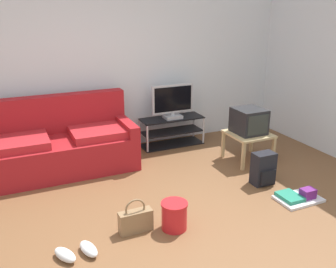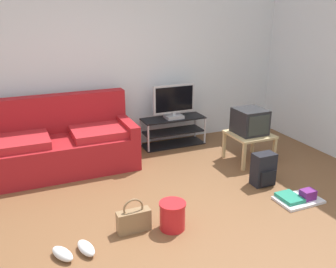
{
  "view_description": "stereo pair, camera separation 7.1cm",
  "coord_description": "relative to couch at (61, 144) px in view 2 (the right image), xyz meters",
  "views": [
    {
      "loc": [
        -1.3,
        -2.92,
        2.12
      ],
      "look_at": [
        0.49,
        1.04,
        0.61
      ],
      "focal_mm": 39.85,
      "sensor_mm": 36.0,
      "label": 1
    },
    {
      "loc": [
        -1.23,
        -2.94,
        2.12
      ],
      "look_at": [
        0.49,
        1.04,
        0.61
      ],
      "focal_mm": 39.85,
      "sensor_mm": 36.0,
      "label": 2
    }
  ],
  "objects": [
    {
      "name": "sneakers_pair",
      "position": [
        -0.18,
        -1.96,
        -0.3
      ],
      "size": [
        0.41,
        0.29,
        0.09
      ],
      "color": "white",
      "rests_on": "ground_plane"
    },
    {
      "name": "floor_tray",
      "position": [
        2.32,
        -1.99,
        -0.31
      ],
      "size": [
        0.5,
        0.34,
        0.14
      ],
      "color": "silver",
      "rests_on": "ground_plane"
    },
    {
      "name": "handbag",
      "position": [
        0.42,
        -1.8,
        -0.22
      ],
      "size": [
        0.33,
        0.11,
        0.35
      ],
      "rotation": [
        0.0,
        0.0,
        0.37
      ],
      "color": "olive",
      "rests_on": "ground_plane"
    },
    {
      "name": "wall_back",
      "position": [
        0.71,
        0.55,
        1.0
      ],
      "size": [
        9.0,
        0.1,
        2.7
      ],
      "primitive_type": "cube",
      "color": "silver",
      "rests_on": "ground_plane"
    },
    {
      "name": "side_table",
      "position": [
        2.47,
        -0.79,
        0.01
      ],
      "size": [
        0.56,
        0.56,
        0.41
      ],
      "color": "tan",
      "rests_on": "ground_plane"
    },
    {
      "name": "flat_tv",
      "position": [
        1.75,
        0.21,
        0.36
      ],
      "size": [
        0.67,
        0.22,
        0.53
      ],
      "color": "#B2B2B7",
      "rests_on": "tv_stand"
    },
    {
      "name": "couch",
      "position": [
        0.0,
        0.0,
        0.0
      ],
      "size": [
        1.94,
        0.86,
        0.96
      ],
      "color": "maroon",
      "rests_on": "ground_plane"
    },
    {
      "name": "ground_plane",
      "position": [
        0.71,
        -1.9,
        -0.36
      ],
      "size": [
        9.0,
        9.8,
        0.02
      ],
      "primitive_type": "cube",
      "color": "brown"
    },
    {
      "name": "tv_stand",
      "position": [
        1.75,
        0.23,
        -0.12
      ],
      "size": [
        0.99,
        0.37,
        0.45
      ],
      "color": "black",
      "rests_on": "ground_plane"
    },
    {
      "name": "backpack",
      "position": [
        2.21,
        -1.48,
        -0.15
      ],
      "size": [
        0.27,
        0.25,
        0.41
      ],
      "rotation": [
        0.0,
        0.0,
        0.43
      ],
      "color": "black",
      "rests_on": "ground_plane"
    },
    {
      "name": "cleaning_bucket",
      "position": [
        0.79,
        -1.91,
        -0.19
      ],
      "size": [
        0.27,
        0.27,
        0.29
      ],
      "color": "red",
      "rests_on": "ground_plane"
    },
    {
      "name": "crt_tv",
      "position": [
        2.47,
        -0.77,
        0.24
      ],
      "size": [
        0.39,
        0.42,
        0.35
      ],
      "color": "#232326",
      "rests_on": "side_table"
    }
  ]
}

